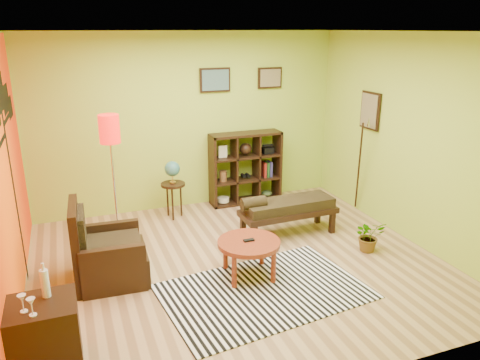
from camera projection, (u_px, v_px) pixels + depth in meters
name	position (u px, v px, depth m)	size (l,w,h in m)	color
ground	(238.00, 264.00, 5.90)	(5.00, 5.00, 0.00)	tan
room_shell	(229.00, 123.00, 5.33)	(5.04, 4.54, 2.82)	#A3C43B
zebra_rug	(264.00, 291.00, 5.27)	(2.24, 1.44, 0.01)	white
coffee_table	(249.00, 246.00, 5.50)	(0.74, 0.74, 0.48)	maroon
armchair	(106.00, 257.00, 5.44)	(0.85, 0.85, 0.98)	black
side_cabinet	(45.00, 337.00, 3.97)	(0.56, 0.51, 0.98)	black
floor_lamp	(110.00, 141.00, 5.98)	(0.27, 0.27, 1.80)	silver
globe_table	(173.00, 175.00, 7.15)	(0.37, 0.37, 0.91)	black
cube_shelf	(246.00, 168.00, 7.83)	(1.20, 0.35, 1.20)	black
bench	(286.00, 208.00, 6.61)	(1.42, 0.53, 0.64)	black
potted_plant	(369.00, 239.00, 6.20)	(0.39, 0.43, 0.34)	#26661E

